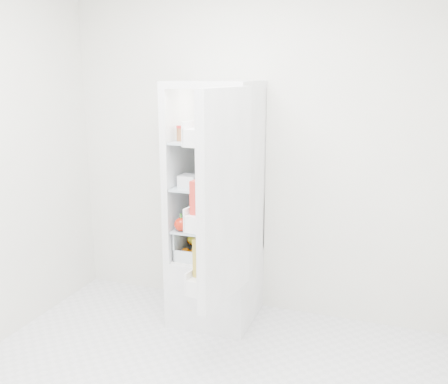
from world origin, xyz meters
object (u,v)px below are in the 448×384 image
at_px(refrigerator, 218,233).
at_px(mushroom_bowl, 194,218).
at_px(red_cabbage, 223,218).
at_px(fridge_door, 221,201).

xyz_separation_m(refrigerator, mushroom_bowl, (-0.17, -0.07, 0.12)).
bearing_deg(red_cabbage, refrigerator, 125.58).
bearing_deg(fridge_door, refrigerator, 30.11).
distance_m(refrigerator, mushroom_bowl, 0.22).
height_order(red_cabbage, fridge_door, fridge_door).
distance_m(mushroom_bowl, fridge_door, 0.77).
bearing_deg(fridge_door, red_cabbage, 26.25).
bearing_deg(red_cabbage, fridge_door, -71.62).
distance_m(red_cabbage, fridge_door, 0.60).
bearing_deg(refrigerator, mushroom_bowl, -157.55).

